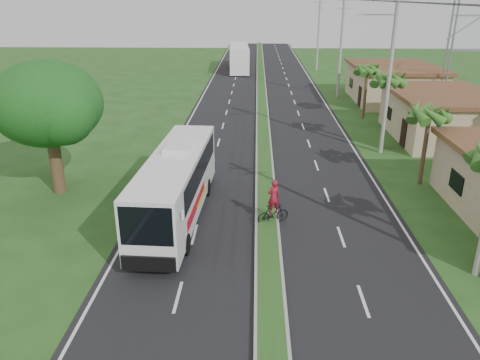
{
  "coord_description": "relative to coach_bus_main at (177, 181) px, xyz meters",
  "views": [
    {
      "loc": [
        -0.62,
        -14.77,
        10.7
      ],
      "look_at": [
        -1.4,
        7.65,
        1.8
      ],
      "focal_mm": 35.0,
      "sensor_mm": 36.0,
      "label": 1
    }
  ],
  "objects": [
    {
      "name": "shop_far",
      "position": [
        18.56,
        29.14,
        -0.08
      ],
      "size": [
        8.6,
        11.6,
        3.82
      ],
      "color": "tan",
      "rests_on": "ground"
    },
    {
      "name": "utility_pole_b",
      "position": [
        13.03,
        11.14,
        4.25
      ],
      "size": [
        3.2,
        0.28,
        12.0
      ],
      "color": "gray",
      "rests_on": "ground"
    },
    {
      "name": "road_asphalt",
      "position": [
        4.56,
        13.14,
        -2.0
      ],
      "size": [
        14.0,
        160.0,
        0.02
      ],
      "primitive_type": "cube",
      "color": "black",
      "rests_on": "ground"
    },
    {
      "name": "palm_verge_b",
      "position": [
        13.96,
        5.14,
        2.35
      ],
      "size": [
        2.4,
        2.4,
        5.05
      ],
      "color": "#473321",
      "rests_on": "ground"
    },
    {
      "name": "shop_mid",
      "position": [
        18.56,
        15.14,
        -0.15
      ],
      "size": [
        7.6,
        10.6,
        3.67
      ],
      "color": "tan",
      "rests_on": "ground"
    },
    {
      "name": "palm_verge_d",
      "position": [
        13.86,
        21.14,
        2.54
      ],
      "size": [
        2.4,
        2.4,
        5.25
      ],
      "color": "#473321",
      "rests_on": "ground"
    },
    {
      "name": "ground",
      "position": [
        4.56,
        -6.86,
        -2.01
      ],
      "size": [
        180.0,
        180.0,
        0.0
      ],
      "primitive_type": "plane",
      "color": "#234519",
      "rests_on": "ground"
    },
    {
      "name": "lane_edge_right",
      "position": [
        11.26,
        13.14,
        -2.01
      ],
      "size": [
        0.12,
        160.0,
        0.01
      ],
      "primitive_type": "cube",
      "color": "silver",
      "rests_on": "ground"
    },
    {
      "name": "utility_pole_c",
      "position": [
        13.06,
        31.14,
        3.66
      ],
      "size": [
        1.6,
        0.28,
        11.0
      ],
      "color": "gray",
      "rests_on": "ground"
    },
    {
      "name": "palm_verge_c",
      "position": [
        13.36,
        12.14,
        3.11
      ],
      "size": [
        2.4,
        2.4,
        5.85
      ],
      "color": "#473321",
      "rests_on": "ground"
    },
    {
      "name": "coach_bus_far",
      "position": [
        1.26,
        50.79,
        0.07
      ],
      "size": [
        3.38,
        12.7,
        3.66
      ],
      "rotation": [
        0.0,
        0.0,
        0.05
      ],
      "color": "white",
      "rests_on": "ground"
    },
    {
      "name": "shade_tree",
      "position": [
        -7.55,
        3.16,
        3.02
      ],
      "size": [
        6.3,
        6.0,
        7.54
      ],
      "color": "#473321",
      "rests_on": "ground"
    },
    {
      "name": "coach_bus_main",
      "position": [
        0.0,
        0.0,
        0.0
      ],
      "size": [
        2.85,
        11.39,
        3.65
      ],
      "rotation": [
        0.0,
        0.0,
        -0.04
      ],
      "color": "white",
      "rests_on": "ground"
    },
    {
      "name": "motorcyclist",
      "position": [
        4.86,
        -0.48,
        -1.16
      ],
      "size": [
        1.74,
        1.13,
        2.32
      ],
      "rotation": [
        0.0,
        0.0,
        0.42
      ],
      "color": "black",
      "rests_on": "ground"
    },
    {
      "name": "median_strip",
      "position": [
        4.56,
        13.14,
        -1.91
      ],
      "size": [
        1.2,
        160.0,
        0.18
      ],
      "color": "gray",
      "rests_on": "ground"
    },
    {
      "name": "utility_pole_d",
      "position": [
        13.06,
        51.14,
        3.41
      ],
      "size": [
        1.6,
        0.28,
        10.5
      ],
      "color": "gray",
      "rests_on": "ground"
    },
    {
      "name": "lane_edge_left",
      "position": [
        -2.14,
        13.14,
        -2.01
      ],
      "size": [
        0.12,
        160.0,
        0.01
      ],
      "primitive_type": "cube",
      "color": "silver",
      "rests_on": "ground"
    }
  ]
}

